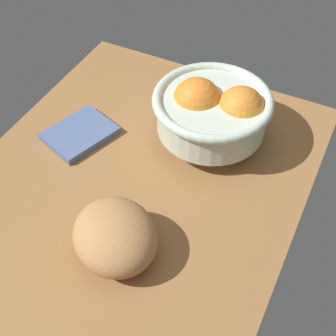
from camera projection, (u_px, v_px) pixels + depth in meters
ground_plane at (131, 194)px, 76.80cm from camera, size 67.83×52.25×3.00cm
fruit_bowl at (213, 111)px, 78.52cm from camera, size 19.91×19.91×11.60cm
bread_loaf at (115, 236)px, 65.08cm from camera, size 17.04×17.36×7.39cm
napkin_folded at (80, 134)px, 83.19cm from camera, size 13.63×12.11×1.31cm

